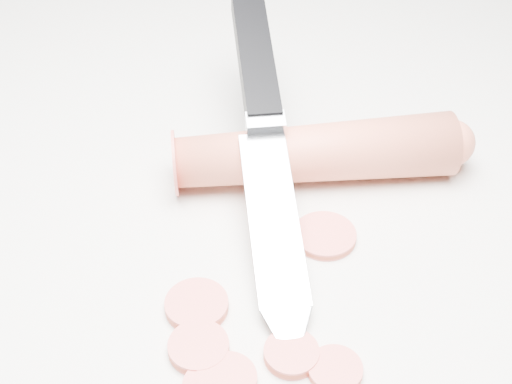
% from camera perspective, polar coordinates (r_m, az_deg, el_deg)
% --- Properties ---
extents(ground, '(2.40, 2.40, 0.00)m').
position_cam_1_polar(ground, '(0.45, 3.68, -5.94)').
color(ground, silver).
rests_on(ground, ground).
extents(carrot, '(0.18, 0.14, 0.04)m').
position_cam_1_polar(carrot, '(0.49, 4.76, 3.14)').
color(carrot, '#D85D42').
rests_on(carrot, ground).
extents(carrot_slice_0, '(0.03, 0.03, 0.01)m').
position_cam_1_polar(carrot_slice_0, '(0.39, -2.36, -14.79)').
color(carrot_slice_0, '#DD554C').
rests_on(carrot_slice_0, ground).
extents(carrot_slice_2, '(0.04, 0.04, 0.01)m').
position_cam_1_polar(carrot_slice_2, '(0.42, -4.77, -9.01)').
color(carrot_slice_2, '#DD554C').
rests_on(carrot_slice_2, ground).
extents(carrot_slice_3, '(0.03, 0.03, 0.01)m').
position_cam_1_polar(carrot_slice_3, '(0.40, 2.85, -12.79)').
color(carrot_slice_3, '#DD554C').
rests_on(carrot_slice_3, ground).
extents(carrot_slice_4, '(0.03, 0.03, 0.01)m').
position_cam_1_polar(carrot_slice_4, '(0.40, 6.35, -13.96)').
color(carrot_slice_4, '#DD554C').
rests_on(carrot_slice_4, ground).
extents(carrot_slice_5, '(0.04, 0.04, 0.01)m').
position_cam_1_polar(carrot_slice_5, '(0.46, 5.52, -3.49)').
color(carrot_slice_5, '#DD554C').
rests_on(carrot_slice_5, ground).
extents(carrot_slice_6, '(0.03, 0.03, 0.01)m').
position_cam_1_polar(carrot_slice_6, '(0.40, -4.62, -12.29)').
color(carrot_slice_6, '#DD554C').
rests_on(carrot_slice_6, ground).
extents(kitchen_knife, '(0.19, 0.26, 0.09)m').
position_cam_1_polar(kitchen_knife, '(0.46, 1.00, 4.04)').
color(kitchen_knife, silver).
rests_on(kitchen_knife, ground).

